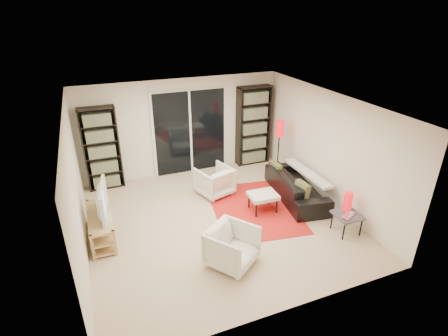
{
  "coord_description": "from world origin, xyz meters",
  "views": [
    {
      "loc": [
        -2.09,
        -5.57,
        4.0
      ],
      "look_at": [
        0.25,
        0.3,
        1.0
      ],
      "focal_mm": 28.0,
      "sensor_mm": 36.0,
      "label": 1
    }
  ],
  "objects_px": {
    "side_table": "(347,216)",
    "floor_lamp": "(279,134)",
    "bookshelf_right": "(253,126)",
    "ottoman": "(263,196)",
    "sofa": "(296,186)",
    "bookshelf_left": "(102,149)",
    "tv_stand": "(101,225)",
    "armchair_back": "(214,181)",
    "armchair_front": "(232,247)"
  },
  "relations": [
    {
      "from": "armchair_front",
      "to": "ottoman",
      "type": "bearing_deg",
      "value": 9.63
    },
    {
      "from": "bookshelf_right",
      "to": "armchair_front",
      "type": "distance_m",
      "value": 4.27
    },
    {
      "from": "bookshelf_right",
      "to": "ottoman",
      "type": "relative_size",
      "value": 3.49
    },
    {
      "from": "side_table",
      "to": "bookshelf_left",
      "type": "bearing_deg",
      "value": 138.49
    },
    {
      "from": "floor_lamp",
      "to": "armchair_front",
      "type": "bearing_deg",
      "value": -131.79
    },
    {
      "from": "tv_stand",
      "to": "ottoman",
      "type": "relative_size",
      "value": 2.17
    },
    {
      "from": "tv_stand",
      "to": "floor_lamp",
      "type": "xyz_separation_m",
      "value": [
        4.32,
        1.06,
        0.86
      ]
    },
    {
      "from": "sofa",
      "to": "armchair_front",
      "type": "bearing_deg",
      "value": 133.45
    },
    {
      "from": "floor_lamp",
      "to": "side_table",
      "type": "bearing_deg",
      "value": -89.6
    },
    {
      "from": "bookshelf_left",
      "to": "bookshelf_right",
      "type": "height_order",
      "value": "bookshelf_right"
    },
    {
      "from": "sofa",
      "to": "side_table",
      "type": "bearing_deg",
      "value": -164.85
    },
    {
      "from": "bookshelf_left",
      "to": "armchair_front",
      "type": "distance_m",
      "value": 4.06
    },
    {
      "from": "sofa",
      "to": "ottoman",
      "type": "bearing_deg",
      "value": 112.26
    },
    {
      "from": "side_table",
      "to": "floor_lamp",
      "type": "distance_m",
      "value": 2.73
    },
    {
      "from": "sofa",
      "to": "ottoman",
      "type": "distance_m",
      "value": 0.98
    },
    {
      "from": "armchair_back",
      "to": "ottoman",
      "type": "height_order",
      "value": "armchair_back"
    },
    {
      "from": "armchair_back",
      "to": "side_table",
      "type": "distance_m",
      "value": 2.95
    },
    {
      "from": "armchair_front",
      "to": "ottoman",
      "type": "relative_size",
      "value": 1.24
    },
    {
      "from": "bookshelf_right",
      "to": "side_table",
      "type": "xyz_separation_m",
      "value": [
        0.23,
        -3.61,
        -0.7
      ]
    },
    {
      "from": "bookshelf_left",
      "to": "floor_lamp",
      "type": "distance_m",
      "value": 4.18
    },
    {
      "from": "bookshelf_left",
      "to": "tv_stand",
      "type": "height_order",
      "value": "bookshelf_left"
    },
    {
      "from": "sofa",
      "to": "side_table",
      "type": "relative_size",
      "value": 4.03
    },
    {
      "from": "ottoman",
      "to": "tv_stand",
      "type": "bearing_deg",
      "value": 175.0
    },
    {
      "from": "armchair_back",
      "to": "side_table",
      "type": "xyz_separation_m",
      "value": [
        1.81,
        -2.33,
        0.02
      ]
    },
    {
      "from": "bookshelf_left",
      "to": "side_table",
      "type": "xyz_separation_m",
      "value": [
        4.08,
        -3.61,
        -0.62
      ]
    },
    {
      "from": "bookshelf_left",
      "to": "armchair_back",
      "type": "height_order",
      "value": "bookshelf_left"
    },
    {
      "from": "tv_stand",
      "to": "ottoman",
      "type": "distance_m",
      "value": 3.24
    },
    {
      "from": "bookshelf_left",
      "to": "ottoman",
      "type": "xyz_separation_m",
      "value": [
        2.96,
        -2.33,
        -0.63
      ]
    },
    {
      "from": "ottoman",
      "to": "side_table",
      "type": "relative_size",
      "value": 1.21
    },
    {
      "from": "side_table",
      "to": "floor_lamp",
      "type": "xyz_separation_m",
      "value": [
        -0.02,
        2.62,
        0.77
      ]
    },
    {
      "from": "armchair_back",
      "to": "floor_lamp",
      "type": "bearing_deg",
      "value": 172.13
    },
    {
      "from": "ottoman",
      "to": "side_table",
      "type": "distance_m",
      "value": 1.7
    },
    {
      "from": "armchair_back",
      "to": "armchair_front",
      "type": "xyz_separation_m",
      "value": [
        -0.56,
        -2.34,
        0.01
      ]
    },
    {
      "from": "armchair_front",
      "to": "floor_lamp",
      "type": "distance_m",
      "value": 3.61
    },
    {
      "from": "side_table",
      "to": "sofa",
      "type": "bearing_deg",
      "value": 96.27
    },
    {
      "from": "bookshelf_left",
      "to": "bookshelf_right",
      "type": "bearing_deg",
      "value": -0.0
    },
    {
      "from": "bookshelf_right",
      "to": "armchair_back",
      "type": "xyz_separation_m",
      "value": [
        -1.58,
        -1.28,
        -0.72
      ]
    },
    {
      "from": "armchair_back",
      "to": "bookshelf_right",
      "type": "bearing_deg",
      "value": -158.0
    },
    {
      "from": "tv_stand",
      "to": "floor_lamp",
      "type": "distance_m",
      "value": 4.53
    },
    {
      "from": "armchair_back",
      "to": "floor_lamp",
      "type": "distance_m",
      "value": 1.98
    },
    {
      "from": "sofa",
      "to": "bookshelf_left",
      "type": "bearing_deg",
      "value": 70.61
    },
    {
      "from": "floor_lamp",
      "to": "ottoman",
      "type": "bearing_deg",
      "value": -129.44
    },
    {
      "from": "sofa",
      "to": "armchair_front",
      "type": "distance_m",
      "value": 2.68
    },
    {
      "from": "tv_stand",
      "to": "bookshelf_left",
      "type": "bearing_deg",
      "value": 82.63
    },
    {
      "from": "bookshelf_left",
      "to": "ottoman",
      "type": "distance_m",
      "value": 3.82
    },
    {
      "from": "bookshelf_right",
      "to": "sofa",
      "type": "distance_m",
      "value": 2.24
    },
    {
      "from": "tv_stand",
      "to": "bookshelf_right",
      "type": "bearing_deg",
      "value": 26.47
    },
    {
      "from": "bookshelf_left",
      "to": "armchair_front",
      "type": "relative_size",
      "value": 2.6
    },
    {
      "from": "armchair_back",
      "to": "armchair_front",
      "type": "height_order",
      "value": "armchair_front"
    },
    {
      "from": "bookshelf_right",
      "to": "ottoman",
      "type": "height_order",
      "value": "bookshelf_right"
    }
  ]
}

